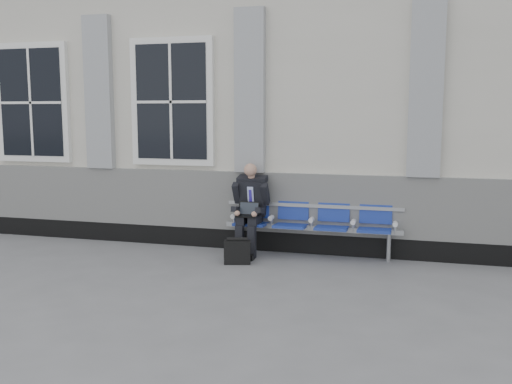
% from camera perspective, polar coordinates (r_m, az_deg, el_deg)
% --- Properties ---
extents(ground, '(70.00, 70.00, 0.00)m').
position_cam_1_polar(ground, '(8.11, -14.51, -7.23)').
color(ground, slate).
rests_on(ground, ground).
extents(station_building, '(14.40, 4.40, 4.49)m').
position_cam_1_polar(station_building, '(10.98, -5.89, 8.60)').
color(station_building, beige).
rests_on(station_building, ground).
extents(bench, '(2.60, 0.47, 0.91)m').
position_cam_1_polar(bench, '(8.35, 5.64, -2.69)').
color(bench, '#9EA0A3').
rests_on(bench, ground).
extents(businessman, '(0.53, 0.71, 1.35)m').
position_cam_1_polar(businessman, '(8.39, -0.56, -1.30)').
color(businessman, black).
rests_on(businessman, ground).
extents(briefcase, '(0.39, 0.24, 0.37)m').
position_cam_1_polar(briefcase, '(7.95, -1.88, -5.98)').
color(briefcase, black).
rests_on(briefcase, ground).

